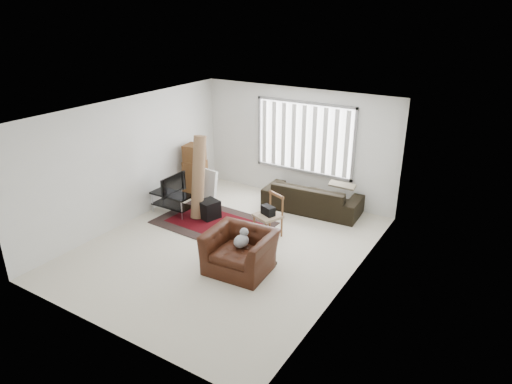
# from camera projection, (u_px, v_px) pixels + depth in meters

# --- Properties ---
(room) EXTENTS (6.00, 6.02, 2.71)m
(room) POSITION_uv_depth(u_px,v_px,m) (241.00, 155.00, 8.78)
(room) COLOR beige
(room) RESTS_ON ground
(persian_rug) EXTENTS (2.50, 1.73, 0.02)m
(persian_rug) POSITION_uv_depth(u_px,v_px,m) (214.00, 223.00, 10.01)
(persian_rug) COLOR black
(persian_rug) RESTS_ON ground
(tv_stand) EXTENTS (0.97, 0.44, 0.49)m
(tv_stand) POSITION_uv_depth(u_px,v_px,m) (172.00, 199.00, 10.37)
(tv_stand) COLOR black
(tv_stand) RESTS_ON ground
(tv) EXTENTS (0.10, 0.79, 0.45)m
(tv) POSITION_uv_depth(u_px,v_px,m) (171.00, 184.00, 10.24)
(tv) COLOR black
(tv) RESTS_ON tv_stand
(subwoofer) EXTENTS (0.50, 0.50, 0.40)m
(subwoofer) POSITION_uv_depth(u_px,v_px,m) (209.00, 209.00, 10.17)
(subwoofer) COLOR black
(subwoofer) RESTS_ON persian_rug
(moving_boxes) EXTENTS (0.61, 0.58, 1.31)m
(moving_boxes) POSITION_uv_depth(u_px,v_px,m) (195.00, 173.00, 11.23)
(moving_boxes) COLOR brown
(moving_boxes) RESTS_ON ground
(white_flatpack) EXTENTS (0.61, 0.27, 0.76)m
(white_flatpack) POSITION_uv_depth(u_px,v_px,m) (207.00, 184.00, 11.14)
(white_flatpack) COLOR silver
(white_flatpack) RESTS_ON ground
(rolled_rug) EXTENTS (0.34, 0.60, 1.86)m
(rolled_rug) POSITION_uv_depth(u_px,v_px,m) (198.00, 177.00, 10.01)
(rolled_rug) COLOR brown
(rolled_rug) RESTS_ON ground
(sofa) EXTENTS (2.30, 1.11, 0.86)m
(sofa) POSITION_uv_depth(u_px,v_px,m) (312.00, 193.00, 10.49)
(sofa) COLOR black
(sofa) RESTS_ON ground
(side_chair) EXTENTS (0.62, 0.62, 0.89)m
(side_chair) POSITION_uv_depth(u_px,v_px,m) (269.00, 214.00, 9.31)
(side_chair) COLOR #957E61
(side_chair) RESTS_ON ground
(armchair) EXTENTS (1.22, 1.08, 0.85)m
(armchair) POSITION_uv_depth(u_px,v_px,m) (240.00, 249.00, 8.11)
(armchair) COLOR #35160A
(armchair) RESTS_ON ground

